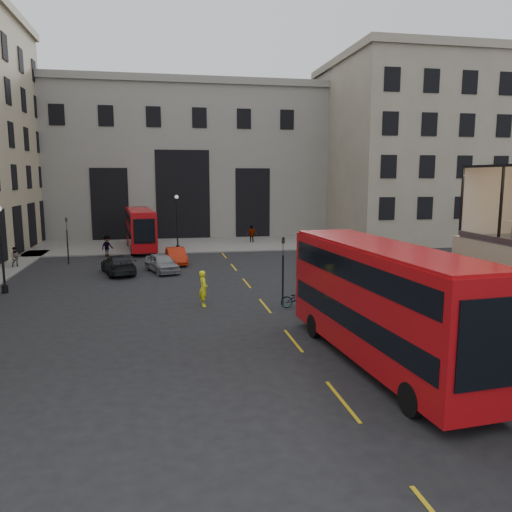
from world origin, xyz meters
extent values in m
plane|color=black|center=(0.00, 0.00, 0.00)|extent=(140.00, 140.00, 0.00)
cube|color=beige|center=(6.50, 5.00, 6.05)|extent=(3.00, 0.04, 2.90)
cube|color=gray|center=(-5.00, 48.00, 9.00)|extent=(34.00, 10.00, 18.00)
cube|color=gray|center=(-5.00, 48.00, 17.60)|extent=(35.00, 10.60, 0.80)
cube|color=black|center=(-5.00, 42.96, 5.00)|extent=(6.00, 0.12, 10.00)
cube|color=black|center=(-13.00, 42.96, 4.00)|extent=(4.00, 0.12, 8.00)
cube|color=black|center=(3.00, 42.96, 4.00)|extent=(4.00, 0.12, 8.00)
cube|color=#9E9180|center=(20.00, 40.00, 10.00)|extent=(16.00, 18.00, 20.00)
cube|color=#9E9180|center=(20.00, 40.00, 19.60)|extent=(16.60, 18.60, 0.80)
cube|color=slate|center=(-6.00, 38.00, 0.06)|extent=(40.00, 12.00, 0.12)
cylinder|color=black|center=(-1.00, 12.00, 1.40)|extent=(0.10, 0.10, 2.80)
imported|color=black|center=(-1.00, 12.00, 3.30)|extent=(0.16, 0.20, 1.00)
cylinder|color=black|center=(-15.00, 28.00, 1.40)|extent=(0.10, 0.10, 2.80)
imported|color=black|center=(-15.00, 28.00, 3.30)|extent=(0.16, 0.20, 1.00)
cylinder|color=black|center=(-17.00, 18.00, 2.50)|extent=(0.14, 0.14, 5.00)
cylinder|color=black|center=(-17.00, 18.00, 0.25)|extent=(0.36, 0.36, 0.50)
cylinder|color=black|center=(-6.00, 34.00, 2.50)|extent=(0.14, 0.14, 5.00)
cylinder|color=black|center=(-6.00, 34.00, 0.25)|extent=(0.36, 0.36, 0.50)
sphere|color=silver|center=(-6.00, 34.00, 5.15)|extent=(0.36, 0.36, 0.36)
cube|color=#AC0B10|center=(0.50, 2.77, 2.44)|extent=(3.50, 11.60, 4.05)
cube|color=black|center=(0.50, 2.77, 1.87)|extent=(3.49, 10.98, 0.83)
cube|color=black|center=(0.50, 2.77, 3.69)|extent=(3.49, 10.98, 0.83)
cube|color=#AC0B10|center=(0.50, 2.77, 4.50)|extent=(3.38, 11.36, 0.12)
cylinder|color=black|center=(-0.97, 6.32, 0.52)|extent=(0.37, 1.06, 1.04)
cylinder|color=black|center=(1.38, 6.51, 0.52)|extent=(0.37, 1.06, 1.04)
cylinder|color=black|center=(-0.36, -1.31, 0.52)|extent=(0.37, 1.06, 1.04)
cylinder|color=black|center=(1.99, -1.13, 0.52)|extent=(0.37, 1.06, 1.04)
cube|color=#A80B10|center=(-9.52, 35.16, 2.12)|extent=(3.35, 10.10, 3.51)
cube|color=black|center=(-9.52, 35.16, 1.62)|extent=(3.33, 9.56, 0.72)
cube|color=black|center=(-9.52, 35.16, 3.20)|extent=(3.33, 9.56, 0.72)
cube|color=#A80B10|center=(-9.52, 35.16, 3.90)|extent=(3.24, 9.89, 0.11)
cylinder|color=black|center=(-10.88, 38.19, 0.45)|extent=(0.35, 0.92, 0.90)
cylinder|color=black|center=(-8.88, 38.42, 0.45)|extent=(0.35, 0.92, 0.90)
cylinder|color=black|center=(-10.13, 31.60, 0.45)|extent=(0.35, 0.92, 0.90)
cylinder|color=black|center=(-8.13, 31.83, 0.45)|extent=(0.35, 0.92, 0.90)
imported|color=gray|center=(-7.54, 23.10, 0.70)|extent=(2.90, 4.41, 1.40)
imported|color=#B7230B|center=(-6.38, 26.44, 0.67)|extent=(1.77, 4.16, 1.33)
imported|color=black|center=(-10.67, 23.05, 0.70)|extent=(3.12, 5.14, 1.39)
imported|color=gray|center=(-0.31, 11.38, 0.49)|extent=(1.90, 0.79, 0.97)
imported|color=#FAFA1A|center=(-5.32, 12.64, 0.99)|extent=(0.52, 0.75, 1.98)
imported|color=gray|center=(-18.63, 26.73, 0.85)|extent=(0.98, 0.86, 1.69)
imported|color=gray|center=(-12.28, 31.51, 0.94)|extent=(1.34, 1.36, 1.88)
imported|color=gray|center=(1.94, 37.80, 0.96)|extent=(1.16, 0.56, 1.91)
imported|color=gray|center=(5.80, 32.51, 0.76)|extent=(0.73, 0.87, 1.52)
cylinder|color=slate|center=(6.04, 3.10, 4.96)|extent=(0.08, 0.08, 0.68)
cylinder|color=slate|center=(6.04, 3.10, 4.61)|extent=(0.42, 0.42, 0.03)
camera|label=1|loc=(-7.47, -14.12, 7.04)|focal=35.00mm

